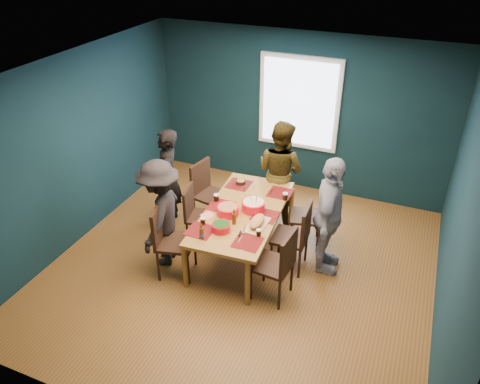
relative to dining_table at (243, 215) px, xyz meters
The scene contains 26 objects.
room 0.70m from the dining_table, ahead, with size 5.01×5.01×2.71m.
dining_table is the anchor object (origin of this frame).
chair_left_far 1.04m from the dining_table, 144.91° to the left, with size 0.53×0.53×1.01m.
chair_left_mid 0.77m from the dining_table, behind, with size 0.47×0.47×0.90m.
chair_left_near 1.05m from the dining_table, 136.51° to the right, with size 0.57×0.57×1.04m.
chair_right_far 1.04m from the dining_table, 36.99° to the left, with size 0.53×0.53×0.97m.
chair_right_mid 0.78m from the dining_table, ahead, with size 0.47×0.47×1.00m.
chair_right_near 0.98m from the dining_table, 40.53° to the right, with size 0.50×0.50×1.01m.
person_far_left 1.38m from the dining_table, 166.95° to the left, with size 0.58×0.38×1.58m, color black.
person_back 1.18m from the dining_table, 82.77° to the left, with size 0.79×0.62×1.63m, color black.
person_right 1.16m from the dining_table, ahead, with size 0.98×0.41×1.68m, color white.
person_near_left 1.10m from the dining_table, 151.11° to the right, with size 1.00×0.58×1.55m, color black.
bowl_salad 0.25m from the dining_table, 135.25° to the right, with size 0.30×0.30×0.12m.
bowl_dumpling 0.20m from the dining_table, 33.12° to the left, with size 0.32×0.32×0.30m.
bowl_herbs 0.55m from the dining_table, 98.91° to the right, with size 0.24×0.24×0.11m.
cutting_board 0.42m from the dining_table, 40.31° to the right, with size 0.27×0.55×0.12m.
small_bowl 0.74m from the dining_table, 114.52° to the left, with size 0.15×0.15×0.06m.
beer_bottle_a 0.82m from the dining_table, 106.72° to the right, with size 0.06×0.06×0.22m.
beer_bottle_b 0.36m from the dining_table, 87.94° to the right, with size 0.06×0.06×0.22m.
cola_glass_a 0.62m from the dining_table, 126.19° to the right, with size 0.07×0.07×0.10m.
cola_glass_b 0.62m from the dining_table, 48.75° to the right, with size 0.07×0.07×0.09m.
cola_glass_c 0.68m from the dining_table, 48.16° to the left, with size 0.08×0.08×0.11m.
cola_glass_d 0.47m from the dining_table, 167.73° to the left, with size 0.08×0.08×0.10m.
napkin_a 0.36m from the dining_table, ahead, with size 0.12×0.12×0.00m, color #DA705B.
napkin_b 0.49m from the dining_table, 143.15° to the right, with size 0.16×0.16×0.00m, color #DA705B.
napkin_c 0.81m from the dining_table, 66.13° to the right, with size 0.13×0.13×0.00m, color #DA705B.
Camera 1 is at (1.90, -4.65, 4.21)m, focal length 35.00 mm.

